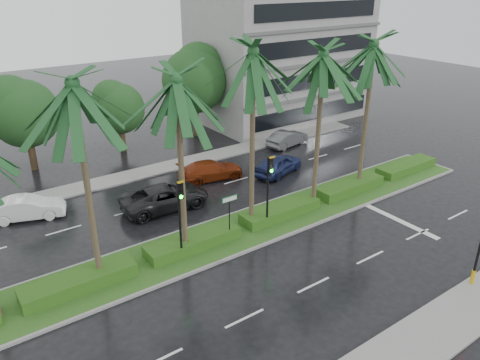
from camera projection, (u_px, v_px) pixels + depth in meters
ground at (250, 240)px, 25.63m from camera, size 120.00×120.00×0.00m
near_sidewalk at (408, 350)px, 18.02m from camera, size 40.00×2.40×0.12m
far_sidewalk at (153, 170)px, 34.53m from camera, size 40.00×2.00×0.12m
median at (239, 231)px, 26.34m from camera, size 36.00×4.00×0.15m
hedge at (239, 225)px, 26.19m from camera, size 35.20×1.40×0.60m
lane_markings at (296, 227)px, 26.92m from camera, size 34.00×13.06×0.01m
palm_row at (218, 83)px, 22.25m from camera, size 26.30×4.20×10.52m
signal_median_left at (180, 209)px, 22.51m from camera, size 0.34×0.42×4.36m
signal_median_right at (269, 182)px, 25.44m from camera, size 0.34×0.42×4.36m
street_sign at (230, 207)px, 24.60m from camera, size 0.95×0.09×2.60m
bg_trees at (140, 92)px, 37.91m from camera, size 32.57×5.60×8.09m
building at (280, 56)px, 45.64m from camera, size 16.00×10.00×12.00m
car_white at (28, 208)px, 27.62m from camera, size 2.72×4.44×1.38m
car_darkgrey at (165, 197)px, 28.81m from camera, size 2.83×5.61×1.52m
car_red at (211, 170)px, 32.99m from camera, size 2.69×4.92×1.35m
car_blue at (278, 164)px, 33.86m from camera, size 2.86×4.61×1.47m
car_grey at (287, 138)px, 39.39m from camera, size 2.13×4.24×1.33m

